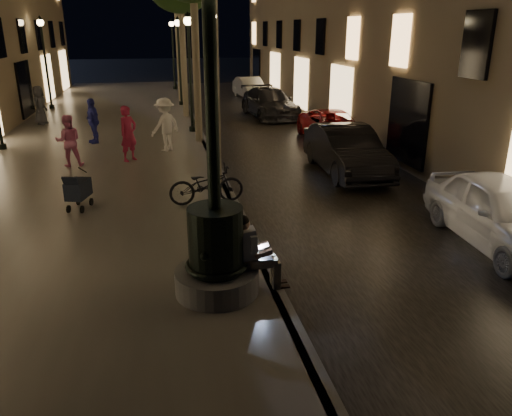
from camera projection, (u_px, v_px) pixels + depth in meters
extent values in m
plane|color=black|center=(202.00, 140.00, 20.65)|extent=(120.00, 120.00, 0.00)
cube|color=black|center=(273.00, 137.00, 21.20)|extent=(6.00, 45.00, 0.02)
cube|color=#625D56|center=(102.00, 142.00, 19.87)|extent=(8.00, 45.00, 0.20)
cube|color=#59595B|center=(202.00, 138.00, 20.62)|extent=(0.25, 45.00, 0.20)
cylinder|color=#59595B|center=(217.00, 281.00, 8.34)|extent=(1.40, 1.40, 0.40)
cylinder|color=black|center=(216.00, 240.00, 8.09)|extent=(0.90, 0.90, 1.10)
torus|color=black|center=(216.00, 265.00, 8.24)|extent=(1.04, 1.04, 0.10)
torus|color=black|center=(215.00, 217.00, 7.95)|extent=(0.89, 0.89, 0.09)
cylinder|color=black|center=(212.00, 106.00, 7.36)|extent=(0.20, 0.20, 3.20)
cube|color=tan|center=(249.00, 262.00, 8.35)|extent=(0.36, 0.24, 0.18)
cube|color=white|center=(245.00, 244.00, 8.22)|extent=(0.44, 0.26, 0.56)
sphere|color=tan|center=(244.00, 224.00, 8.09)|extent=(0.21, 0.21, 0.21)
sphere|color=black|center=(243.00, 221.00, 8.08)|extent=(0.21, 0.21, 0.21)
cube|color=tan|center=(264.00, 263.00, 8.31)|extent=(0.46, 0.13, 0.14)
cube|color=tan|center=(262.00, 259.00, 8.47)|extent=(0.46, 0.13, 0.14)
cube|color=tan|center=(277.00, 275.00, 8.43)|extent=(0.13, 0.12, 0.49)
cube|color=tan|center=(274.00, 271.00, 8.60)|extent=(0.13, 0.12, 0.49)
cube|color=black|center=(282.00, 287.00, 8.53)|extent=(0.26, 0.10, 0.03)
cube|color=black|center=(280.00, 282.00, 8.69)|extent=(0.26, 0.10, 0.03)
cube|color=black|center=(264.00, 257.00, 8.37)|extent=(0.24, 0.33, 0.02)
cube|color=black|center=(255.00, 252.00, 8.30)|extent=(0.09, 0.33, 0.21)
cube|color=#A7CBEF|center=(256.00, 251.00, 8.30)|extent=(0.06, 0.30, 0.18)
cylinder|color=#6B604C|center=(215.00, 95.00, 13.23)|extent=(0.28, 0.28, 5.00)
cylinder|color=#6B604C|center=(197.00, 74.00, 18.75)|extent=(0.28, 0.28, 5.10)
cylinder|color=#6B604C|center=(184.00, 66.00, 24.30)|extent=(0.28, 0.28, 4.90)
cylinder|color=#6B604C|center=(179.00, 56.00, 29.80)|extent=(0.28, 0.28, 5.20)
cylinder|color=black|center=(215.00, 182.00, 14.04)|extent=(0.28, 0.28, 0.20)
cylinder|color=black|center=(213.00, 107.00, 13.32)|extent=(0.12, 0.12, 4.40)
sphere|color=#FFD88C|center=(210.00, 17.00, 12.56)|extent=(0.36, 0.36, 0.36)
cone|color=black|center=(210.00, 6.00, 12.47)|extent=(0.30, 0.30, 0.22)
cylinder|color=black|center=(193.00, 129.00, 21.41)|extent=(0.28, 0.28, 0.20)
cylinder|color=black|center=(190.00, 79.00, 20.70)|extent=(0.12, 0.12, 4.40)
sphere|color=#FFD88C|center=(188.00, 21.00, 19.93)|extent=(0.36, 0.36, 0.36)
cone|color=black|center=(188.00, 14.00, 19.85)|extent=(0.30, 0.30, 0.22)
cylinder|color=black|center=(182.00, 103.00, 28.79)|extent=(0.28, 0.28, 0.20)
cylinder|color=black|center=(180.00, 65.00, 28.07)|extent=(0.12, 0.12, 4.40)
sphere|color=#FFD88C|center=(178.00, 23.00, 27.31)|extent=(0.36, 0.36, 0.36)
cone|color=black|center=(177.00, 18.00, 27.22)|extent=(0.30, 0.30, 0.22)
cylinder|color=black|center=(175.00, 88.00, 36.16)|extent=(0.28, 0.28, 0.20)
cylinder|color=black|center=(173.00, 57.00, 35.45)|extent=(0.12, 0.12, 4.40)
sphere|color=#FFD88C|center=(172.00, 24.00, 34.68)|extent=(0.36, 0.36, 0.36)
cone|color=black|center=(171.00, 20.00, 34.60)|extent=(0.30, 0.30, 0.22)
cylinder|color=black|center=(3.00, 146.00, 18.25)|extent=(0.28, 0.28, 0.20)
cylinder|color=black|center=(52.00, 107.00, 27.47)|extent=(0.28, 0.28, 0.20)
cylinder|color=black|center=(46.00, 67.00, 26.76)|extent=(0.12, 0.12, 4.40)
sphere|color=#FFD88C|center=(40.00, 22.00, 25.99)|extent=(0.36, 0.36, 0.36)
cone|color=black|center=(40.00, 17.00, 25.91)|extent=(0.30, 0.30, 0.22)
cube|color=black|center=(78.00, 189.00, 12.06)|extent=(0.60, 0.79, 0.42)
cube|color=black|center=(71.00, 182.00, 11.66)|extent=(0.40, 0.26, 0.27)
cylinder|color=black|center=(69.00, 209.00, 11.96)|extent=(0.09, 0.19, 0.19)
cylinder|color=black|center=(82.00, 209.00, 11.93)|extent=(0.09, 0.19, 0.19)
cylinder|color=black|center=(78.00, 201.00, 12.48)|extent=(0.09, 0.19, 0.19)
cylinder|color=black|center=(91.00, 202.00, 12.45)|extent=(0.09, 0.19, 0.19)
cylinder|color=black|center=(83.00, 170.00, 12.28)|extent=(0.14, 0.41, 0.26)
imported|color=#B9BBC2|center=(503.00, 212.00, 10.47)|extent=(1.99, 4.43, 1.48)
imported|color=black|center=(346.00, 150.00, 15.70)|extent=(1.70, 4.60, 1.50)
imported|color=maroon|center=(333.00, 126.00, 20.20)|extent=(2.23, 4.55, 1.24)
imported|color=#29292D|center=(270.00, 103.00, 25.75)|extent=(2.47, 5.21, 1.47)
imported|color=#AAABA6|center=(250.00, 88.00, 32.94)|extent=(1.78, 4.16, 1.34)
imported|color=#AA2244|center=(128.00, 134.00, 16.39)|extent=(0.78, 0.77, 1.82)
imported|color=pink|center=(69.00, 141.00, 15.78)|extent=(0.86, 0.71, 1.64)
imported|color=white|center=(165.00, 125.00, 17.72)|extent=(1.38, 1.33, 1.89)
imported|color=navy|center=(93.00, 121.00, 19.00)|extent=(0.83, 1.07, 1.70)
imported|color=#35363A|center=(39.00, 105.00, 22.79)|extent=(0.75, 0.96, 1.73)
imported|color=black|center=(206.00, 185.00, 12.48)|extent=(1.91, 0.78, 0.98)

